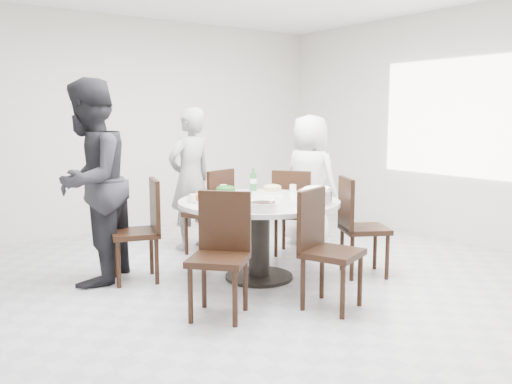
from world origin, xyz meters
TOP-DOWN VIEW (x-y plane):
  - floor at (0.00, 0.00)m, footprint 6.00×6.00m
  - wall_back at (0.00, 3.00)m, footprint 6.00×0.01m
  - wall_right at (3.00, 0.00)m, footprint 0.01×6.00m
  - window at (2.98, 0.00)m, footprint 0.04×2.20m
  - dining_table at (0.14, 0.17)m, footprint 1.50×1.50m
  - chair_ne at (0.98, 0.66)m, footprint 0.59×0.59m
  - chair_n at (0.21, 1.24)m, footprint 0.53×0.53m
  - chair_nw at (-0.84, 0.78)m, footprint 0.52×0.52m
  - chair_sw at (-0.69, -0.45)m, footprint 0.59×0.59m
  - chair_s at (0.14, -0.81)m, footprint 0.54×0.54m
  - chair_se at (1.02, -0.33)m, footprint 0.57×0.57m
  - diner_right at (1.41, 0.91)m, footprint 0.65×0.84m
  - diner_middle at (0.19, 1.57)m, footprint 0.66×0.50m
  - diner_left at (-1.17, 0.98)m, footprint 1.13×1.14m
  - dish_greens at (0.07, 0.64)m, footprint 0.25×0.25m
  - dish_pale at (0.50, 0.45)m, footprint 0.24×0.24m
  - dish_orange at (-0.33, 0.36)m, footprint 0.27×0.27m
  - dish_redbrown at (0.60, 0.01)m, footprint 0.28×0.28m
  - dish_tofu at (-0.31, -0.06)m, footprint 0.28×0.28m
  - rice_bowl at (0.40, -0.31)m, footprint 0.29×0.29m
  - soup_bowl at (-0.18, -0.32)m, footprint 0.24×0.24m
  - beverage_bottle at (0.45, 0.71)m, footprint 0.07×0.07m
  - tea_cups at (0.17, 0.81)m, footprint 0.07×0.07m
  - chopsticks at (0.16, 0.82)m, footprint 0.24×0.04m

SIDE VIEW (x-z plane):
  - floor at x=0.00m, z-range -0.01..0.01m
  - dining_table at x=0.14m, z-range 0.00..0.75m
  - chair_ne at x=0.98m, z-range 0.00..0.95m
  - chair_n at x=0.21m, z-range 0.00..0.95m
  - chair_nw at x=-0.84m, z-range 0.00..0.95m
  - chair_sw at x=-0.69m, z-range 0.00..0.95m
  - chair_s at x=0.14m, z-range 0.00..0.95m
  - chair_se at x=1.02m, z-range 0.00..0.95m
  - chopsticks at x=0.16m, z-range 0.75..0.76m
  - diner_right at x=1.41m, z-range 0.00..1.54m
  - dish_pale at x=0.50m, z-range 0.75..0.81m
  - dish_greens at x=0.07m, z-range 0.75..0.81m
  - dish_redbrown at x=0.60m, z-range 0.75..0.82m
  - dish_tofu at x=-0.31m, z-range 0.75..0.82m
  - dish_orange at x=-0.33m, z-range 0.75..0.82m
  - soup_bowl at x=-0.18m, z-range 0.75..0.82m
  - tea_cups at x=0.17m, z-range 0.75..0.83m
  - diner_middle at x=0.19m, z-range 0.00..1.62m
  - rice_bowl at x=0.40m, z-range 0.75..0.87m
  - beverage_bottle at x=0.45m, z-range 0.75..0.99m
  - diner_left at x=-1.17m, z-range 0.00..1.86m
  - wall_back at x=0.00m, z-range 0.00..2.80m
  - wall_right at x=3.00m, z-range 0.00..2.80m
  - window at x=2.98m, z-range 0.80..2.20m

